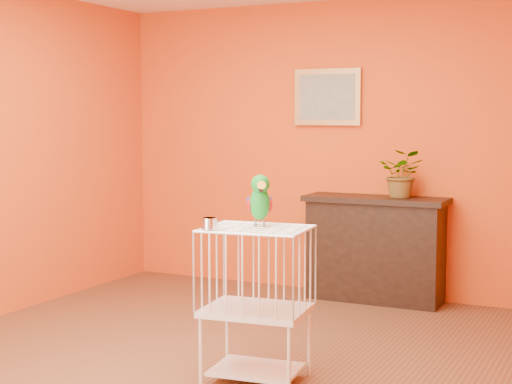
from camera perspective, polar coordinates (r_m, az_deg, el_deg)
The scene contains 8 objects.
ground at distance 5.27m, azimuth -3.78°, elevation -11.92°, with size 4.50×4.50×0.00m, color brown.
room_shell at distance 5.03m, azimuth -3.89°, elevation 5.58°, with size 4.50×4.50×4.50m.
console_cabinet at distance 6.79m, azimuth 8.63°, elevation -4.11°, with size 1.21×0.43×0.90m.
potted_plant at distance 6.65m, azimuth 10.60°, elevation 0.93°, with size 0.36×0.41×0.32m, color #26722D.
framed_picture at distance 7.04m, azimuth 5.21°, elevation 6.89°, with size 0.62×0.04×0.50m.
birdcage at distance 4.68m, azimuth 0.01°, elevation -8.03°, with size 0.65×0.52×0.93m.
feed_cup at distance 4.52m, azimuth -3.42°, elevation -2.29°, with size 0.09×0.09×0.07m, color silver.
parrot at distance 4.63m, azimuth 0.28°, elevation -0.58°, with size 0.20×0.27×0.31m.
Camera 1 is at (2.51, -4.36, 1.58)m, focal length 55.00 mm.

